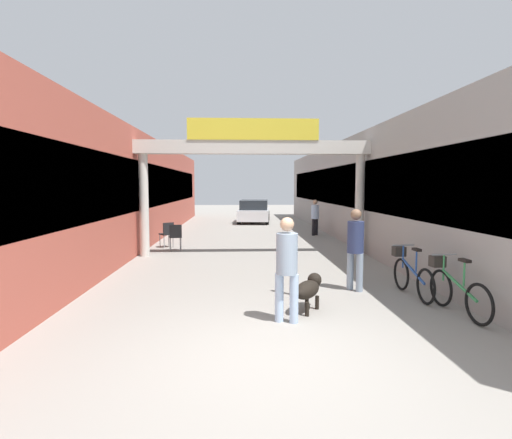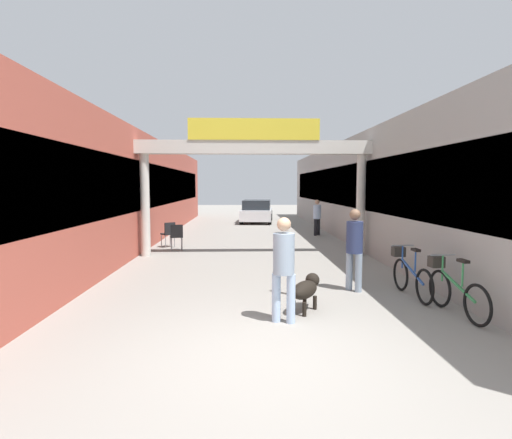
# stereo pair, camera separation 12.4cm
# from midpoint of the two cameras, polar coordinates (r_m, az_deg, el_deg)

# --- Properties ---
(ground_plane) EXTENTS (80.00, 80.00, 0.00)m
(ground_plane) POSITION_cam_midpoint_polar(r_m,az_deg,el_deg) (5.41, 2.68, -18.94)
(ground_plane) COLOR gray
(storefront_left) EXTENTS (3.00, 26.00, 3.96)m
(storefront_left) POSITION_cam_midpoint_polar(r_m,az_deg,el_deg) (16.61, -18.33, 3.93)
(storefront_left) COLOR #B25142
(storefront_left) RESTS_ON ground_plane
(storefront_right) EXTENTS (3.00, 26.00, 3.96)m
(storefront_right) POSITION_cam_midpoint_polar(r_m,az_deg,el_deg) (16.85, 17.19, 3.97)
(storefront_right) COLOR #9E9993
(storefront_right) RESTS_ON ground_plane
(arcade_sign_gateway) EXTENTS (7.40, 0.47, 4.19)m
(arcade_sign_gateway) POSITION_cam_midpoint_polar(r_m,az_deg,el_deg) (12.36, -0.02, 8.62)
(arcade_sign_gateway) COLOR beige
(arcade_sign_gateway) RESTS_ON ground_plane
(pedestrian_with_dog) EXTENTS (0.43, 0.43, 1.69)m
(pedestrian_with_dog) POSITION_cam_midpoint_polar(r_m,az_deg,el_deg) (6.36, 4.55, -6.18)
(pedestrian_with_dog) COLOR #A5BFE0
(pedestrian_with_dog) RESTS_ON ground_plane
(pedestrian_companion) EXTENTS (0.47, 0.47, 1.70)m
(pedestrian_companion) POSITION_cam_midpoint_polar(r_m,az_deg,el_deg) (8.50, 14.29, -3.45)
(pedestrian_companion) COLOR #8C9EB2
(pedestrian_companion) RESTS_ON ground_plane
(pedestrian_carrying_crate) EXTENTS (0.48, 0.48, 1.57)m
(pedestrian_carrying_crate) POSITION_cam_midpoint_polar(r_m,az_deg,el_deg) (17.64, 8.92, 0.61)
(pedestrian_carrying_crate) COLOR black
(pedestrian_carrying_crate) RESTS_ON ground_plane
(dog_on_leash) EXTENTS (0.70, 0.86, 0.62)m
(dog_on_leash) POSITION_cam_midpoint_polar(r_m,az_deg,el_deg) (7.10, 7.70, -9.78)
(dog_on_leash) COLOR black
(dog_on_leash) RESTS_ON ground_plane
(bicycle_green_nearest) EXTENTS (0.46, 1.69, 0.98)m
(bicycle_green_nearest) POSITION_cam_midpoint_polar(r_m,az_deg,el_deg) (7.68, 26.78, -8.79)
(bicycle_green_nearest) COLOR black
(bicycle_green_nearest) RESTS_ON ground_plane
(bicycle_blue_second) EXTENTS (0.46, 1.69, 0.98)m
(bicycle_blue_second) POSITION_cam_midpoint_polar(r_m,az_deg,el_deg) (8.55, 21.46, -7.25)
(bicycle_blue_second) COLOR black
(bicycle_blue_second) RESTS_ON ground_plane
(bollard_post_metal) EXTENTS (0.10, 0.10, 1.06)m
(bollard_post_metal) POSITION_cam_midpoint_polar(r_m,az_deg,el_deg) (8.04, 5.41, -6.95)
(bollard_post_metal) COLOR gray
(bollard_post_metal) RESTS_ON ground_plane
(cafe_chair_black_nearer) EXTENTS (0.48, 0.48, 0.89)m
(cafe_chair_black_nearer) POSITION_cam_midpoint_polar(r_m,az_deg,el_deg) (13.56, -11.01, -2.17)
(cafe_chair_black_nearer) COLOR gray
(cafe_chair_black_nearer) RESTS_ON ground_plane
(cafe_chair_black_farther) EXTENTS (0.56, 0.56, 0.89)m
(cafe_chair_black_farther) POSITION_cam_midpoint_polar(r_m,az_deg,el_deg) (14.40, -12.12, -1.78)
(cafe_chair_black_farther) COLOR gray
(cafe_chair_black_farther) RESTS_ON ground_plane
(parked_car_white) EXTENTS (2.09, 4.14, 1.33)m
(parked_car_white) POSITION_cam_midpoint_polar(r_m,az_deg,el_deg) (23.77, 0.28, 1.17)
(parked_car_white) COLOR silver
(parked_car_white) RESTS_ON ground_plane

